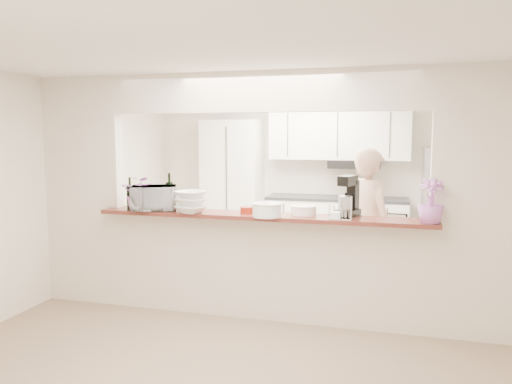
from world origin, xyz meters
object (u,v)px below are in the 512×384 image
at_px(toaster_oven, 154,198).
at_px(refrigerator, 450,208).
at_px(person, 369,226).
at_px(stand_mixer, 348,198).

bearing_deg(toaster_oven, refrigerator, 16.51).
relative_size(refrigerator, person, 0.98).
bearing_deg(refrigerator, person, -119.08).
xyz_separation_m(toaster_oven, stand_mixer, (2.00, 0.16, 0.05)).
distance_m(stand_mixer, person, 0.86).
bearing_deg(toaster_oven, person, -1.65).
distance_m(toaster_oven, stand_mixer, 2.01).
relative_size(refrigerator, stand_mixer, 4.28).
bearing_deg(person, toaster_oven, 67.09).
bearing_deg(person, refrigerator, -74.50).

